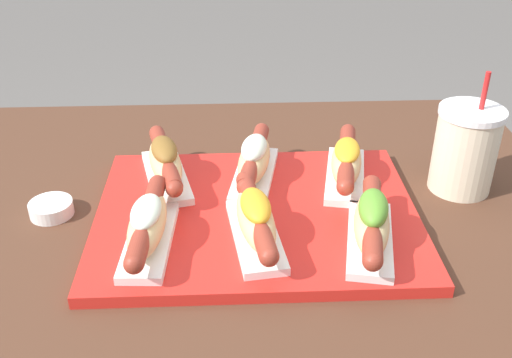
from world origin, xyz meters
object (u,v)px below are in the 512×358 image
Objects in this scene: hot_dog_2 at (372,222)px; drink_cup at (465,149)px; hot_dog_0 at (148,225)px; hot_dog_1 at (256,219)px; serving_tray at (257,213)px; hot_dog_4 at (254,160)px; sauce_bowl at (51,208)px; hot_dog_3 at (165,162)px; hot_dog_5 at (346,162)px.

drink_cup is (0.19, 0.17, 0.02)m from hot_dog_2.
hot_dog_0 is 0.15m from hot_dog_1.
hot_dog_2 is (0.15, -0.09, 0.04)m from serving_tray.
hot_dog_4 is 0.34m from drink_cup.
hot_dog_2 reaches higher than sauce_bowl.
hot_dog_1 is at bearing 174.26° from hot_dog_2.
hot_dog_3 reaches higher than hot_dog_1.
sauce_bowl is at bearing -158.79° from hot_dog_3.
hot_dog_0 is 0.34m from hot_dog_5.
serving_tray is 0.17m from hot_dog_3.
hot_dog_5 is 1.05× the size of drink_cup.
hot_dog_4 is at bearing 177.37° from drink_cup.
hot_dog_1 is at bearing 2.37° from hot_dog_0.
hot_dog_4 is (0.01, 0.17, 0.00)m from hot_dog_1.
hot_dog_2 is (0.16, -0.02, 0.00)m from hot_dog_1.
hot_dog_4 is 1.06× the size of drink_cup.
drink_cup is at bearing -2.63° from hot_dog_4.
hot_dog_1 is 1.01× the size of hot_dog_4.
hot_dog_4 is (0.15, 0.18, 0.00)m from hot_dog_0.
hot_dog_5 is 0.47m from sauce_bowl.
hot_dog_2 is 1.01× the size of hot_dog_3.
hot_dog_2 reaches higher than hot_dog_0.
hot_dog_2 is (0.30, -0.01, 0.00)m from hot_dog_0.
hot_dog_5 is at bearing 46.05° from hot_dog_1.
hot_dog_1 is 1.06× the size of drink_cup.
hot_dog_0 is 1.02× the size of hot_dog_2.
hot_dog_5 is at bearing 28.82° from hot_dog_0.
hot_dog_3 reaches higher than hot_dog_5.
serving_tray is 0.18m from hot_dog_0.
hot_dog_0 is 0.23m from hot_dog_4.
hot_dog_4 is 0.32m from sauce_bowl.
hot_dog_1 is 0.16m from hot_dog_2.
hot_dog_1 is 1.01× the size of hot_dog_5.
hot_dog_5 reaches higher than sauce_bowl.
drink_cup reaches higher than hot_dog_3.
serving_tray is 0.32m from sauce_bowl.
hot_dog_5 is (0.29, -0.01, -0.00)m from hot_dog_3.
hot_dog_0 is 1.02× the size of hot_dog_3.
hot_dog_2 is at bearing -137.52° from drink_cup.
hot_dog_4 is (0.00, 0.09, 0.04)m from serving_tray.
hot_dog_3 is (-0.14, 0.17, 0.00)m from hot_dog_1.
hot_dog_5 is (0.30, 0.17, -0.00)m from hot_dog_0.
hot_dog_3 is 0.99× the size of hot_dog_4.
serving_tray is at bearing -90.14° from hot_dog_4.
hot_dog_4 is at bearing 88.26° from hot_dog_1.
hot_dog_1 is 1.01× the size of hot_dog_2.
hot_dog_4 is at bearing 176.01° from hot_dog_5.
drink_cup reaches higher than hot_dog_1.
sauce_bowl is 0.33× the size of drink_cup.
hot_dog_3 is 0.48m from drink_cup.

